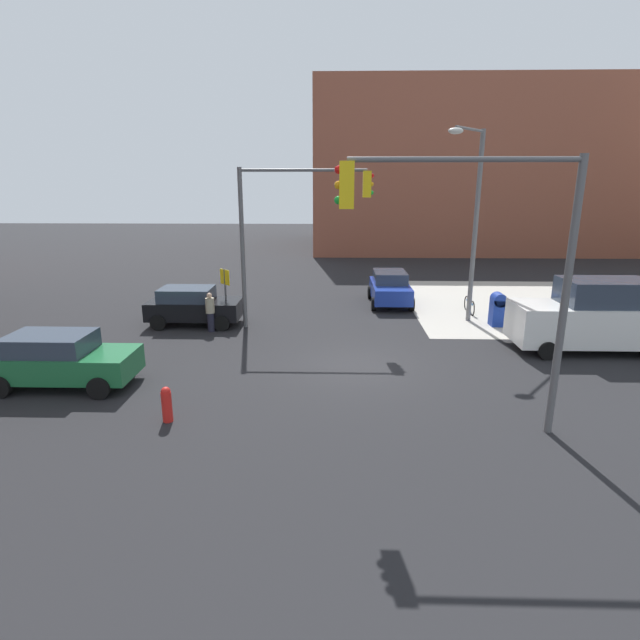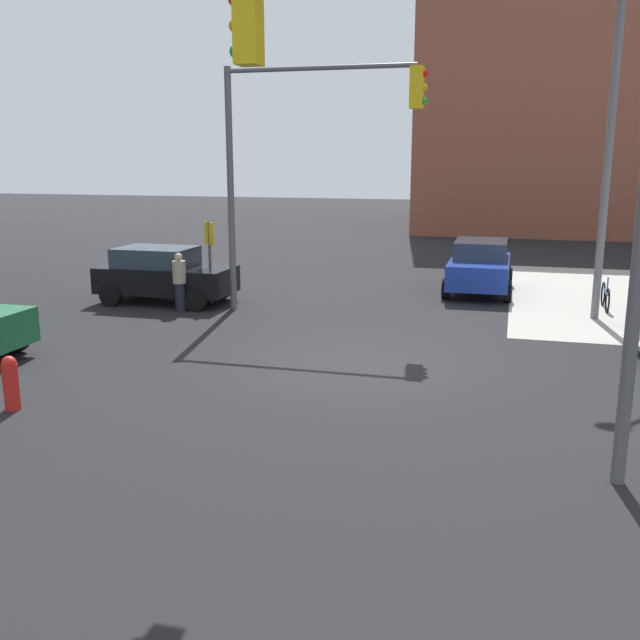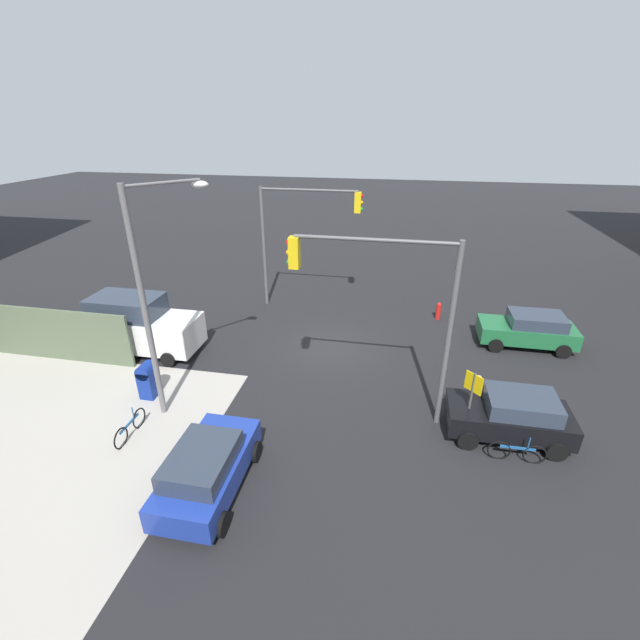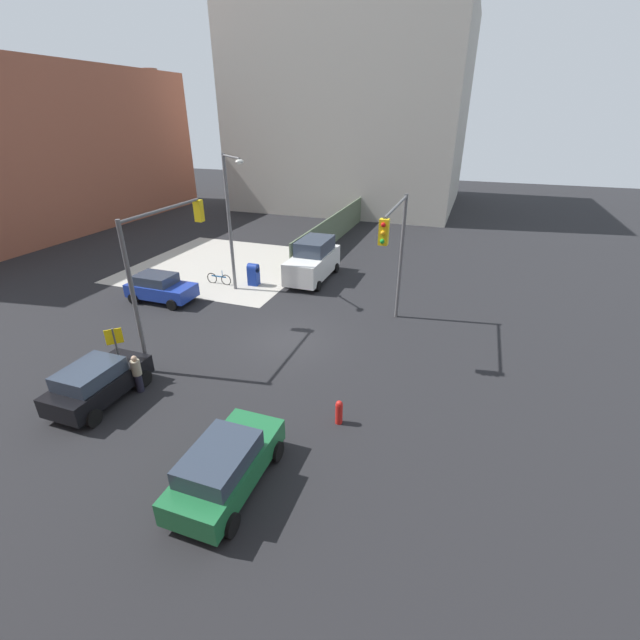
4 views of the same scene
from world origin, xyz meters
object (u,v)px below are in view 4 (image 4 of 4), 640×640
van_white_delivery (313,260)px  bicycle_at_crosswalk (76,387)px  mailbox_blue (253,274)px  sedan_black (97,382)px  pedestrian_crossing (137,373)px  sedan_green (226,465)px  traffic_signal_se_corner (396,243)px  fire_hydrant (339,412)px  coupe_blue (160,288)px  smokestack (159,137)px  street_lamp_corner (231,215)px  bicycle_leaning_on_fence (219,279)px  traffic_signal_nw_corner (162,254)px

van_white_delivery → bicycle_at_crosswalk: 15.94m
van_white_delivery → mailbox_blue: bearing=126.3°
sedan_black → pedestrian_crossing: bearing=-45.7°
pedestrian_crossing → van_white_delivery: bearing=-57.7°
sedan_green → bicycle_at_crosswalk: size_ratio=2.39×
traffic_signal_se_corner → fire_hydrant: 8.53m
pedestrian_crossing → sedan_green: bearing=-167.9°
fire_hydrant → coupe_blue: 14.87m
traffic_signal_se_corner → mailbox_blue: (3.74, 9.50, -3.86)m
smokestack → fire_hydrant: 49.65m
traffic_signal_se_corner → bicycle_at_crosswalk: (-9.26, 10.50, -4.28)m
fire_hydrant → pedestrian_crossing: 8.05m
street_lamp_corner → traffic_signal_se_corner: bearing=-104.1°
traffic_signal_se_corner → sedan_green: size_ratio=1.55×
pedestrian_crossing → bicycle_at_crosswalk: (-1.00, 2.20, -0.49)m
mailbox_blue → sedan_green: (-15.08, -6.98, 0.08)m
pedestrian_crossing → bicycle_leaning_on_fence: bearing=-33.2°
sedan_green → bicycle_at_crosswalk: sedan_green is taller
traffic_signal_nw_corner → bicycle_leaning_on_fence: traffic_signal_nw_corner is taller
sedan_black → bicycle_at_crosswalk: sedan_black is taller
fire_hydrant → sedan_black: bearing=101.2°
coupe_blue → bicycle_leaning_on_fence: coupe_blue is taller
van_white_delivery → pedestrian_crossing: 14.49m
sedan_green → bicycle_at_crosswalk: 8.26m
sedan_black → bicycle_leaning_on_fence: 12.62m
traffic_signal_nw_corner → bicycle_leaning_on_fence: (8.06, 2.70, -4.28)m
pedestrian_crossing → bicycle_at_crosswalk: 2.47m
fire_hydrant → traffic_signal_se_corner: bearing=-2.3°
traffic_signal_nw_corner → mailbox_blue: 9.50m
fire_hydrant → sedan_black: (-1.78, 9.01, 0.36)m
mailbox_blue → coupe_blue: (-4.16, 3.89, 0.08)m
smokestack → traffic_signal_se_corner: size_ratio=2.25×
street_lamp_corner → pedestrian_crossing: street_lamp_corner is taller
smokestack → mailbox_blue: (-24.14, -25.00, -6.55)m
sedan_black → bicycle_leaning_on_fence: sedan_black is taller
mailbox_blue → traffic_signal_se_corner: bearing=-111.5°
traffic_signal_nw_corner → fire_hydrant: traffic_signal_nw_corner is taller
traffic_signal_nw_corner → bicycle_leaning_on_fence: bearing=18.5°
mailbox_blue → sedan_green: bearing=-155.2°
van_white_delivery → bicycle_leaning_on_fence: 6.22m
van_white_delivery → bicycle_at_crosswalk: van_white_delivery is taller
pedestrian_crossing → bicycle_leaning_on_fence: 11.91m
street_lamp_corner → fire_hydrant: size_ratio=8.51×
van_white_delivery → bicycle_leaning_on_fence: (-2.95, 5.40, -0.93)m
van_white_delivery → bicycle_leaning_on_fence: bearing=118.6°
mailbox_blue → van_white_delivery: bearing=-53.7°
coupe_blue → sedan_green: same height
coupe_blue → pedestrian_crossing: bearing=-147.0°
traffic_signal_nw_corner → street_lamp_corner: street_lamp_corner is taller
mailbox_blue → van_white_delivery: (2.35, -3.20, 0.52)m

